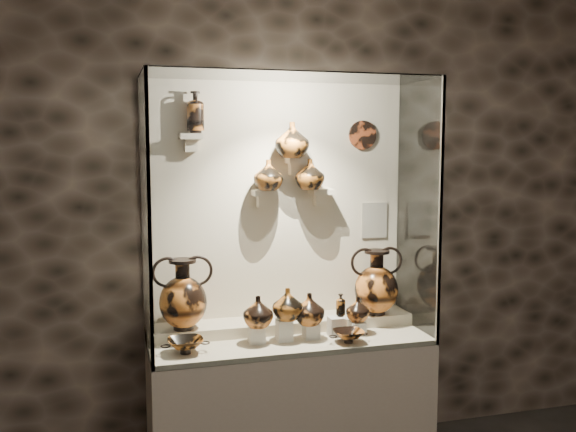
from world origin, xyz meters
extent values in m
cube|color=black|center=(0.00, 2.50, 1.60)|extent=(5.00, 0.02, 3.20)
cube|color=beige|center=(0.00, 2.18, 0.40)|extent=(1.70, 0.60, 0.80)
cube|color=#C2B497|center=(0.00, 2.18, 0.82)|extent=(1.68, 0.58, 0.03)
cube|color=#C2B497|center=(0.00, 2.35, 0.85)|extent=(1.70, 0.25, 0.10)
cube|color=beige|center=(0.00, 2.50, 1.60)|extent=(1.70, 0.03, 1.60)
cube|color=white|center=(0.00, 1.88, 1.60)|extent=(1.70, 0.01, 1.60)
cube|color=white|center=(-0.85, 2.18, 1.60)|extent=(0.01, 0.60, 1.60)
cube|color=white|center=(0.85, 2.18, 1.60)|extent=(0.01, 0.60, 1.60)
cube|color=white|center=(0.00, 2.18, 2.40)|extent=(1.70, 0.60, 0.01)
cube|color=gray|center=(-0.84, 1.89, 1.60)|extent=(0.02, 0.02, 1.60)
cube|color=gray|center=(0.84, 1.89, 1.60)|extent=(0.02, 0.02, 1.60)
cube|color=beige|center=(-0.22, 2.13, 0.88)|extent=(0.09, 0.09, 0.10)
cube|color=beige|center=(-0.05, 2.13, 0.90)|extent=(0.09, 0.09, 0.13)
cube|color=beige|center=(0.12, 2.13, 0.88)|extent=(0.09, 0.09, 0.09)
cube|color=beige|center=(0.28, 2.13, 0.89)|extent=(0.09, 0.09, 0.12)
cube|color=beige|center=(0.42, 2.13, 0.87)|extent=(0.09, 0.09, 0.08)
cube|color=beige|center=(-0.55, 2.42, 2.05)|extent=(0.14, 0.12, 0.04)
cube|color=beige|center=(-0.10, 2.42, 1.70)|extent=(0.14, 0.12, 0.04)
cube|color=beige|center=(0.10, 2.42, 1.90)|extent=(0.10, 0.12, 0.04)
cube|color=beige|center=(0.28, 2.42, 1.70)|extent=(0.14, 0.12, 0.04)
imported|color=#CB6D27|center=(-0.21, 2.11, 1.02)|extent=(0.22, 0.22, 0.19)
imported|color=#95521A|center=(-0.03, 2.11, 1.06)|extent=(0.24, 0.24, 0.19)
imported|color=#CB6D27|center=(0.10, 2.11, 1.02)|extent=(0.24, 0.24, 0.19)
imported|color=#CB6D27|center=(0.43, 2.14, 0.99)|extent=(0.20, 0.20, 0.15)
imported|color=#95521A|center=(-0.08, 2.38, 1.81)|extent=(0.20, 0.20, 0.19)
imported|color=#95521A|center=(0.07, 2.36, 2.03)|extent=(0.28, 0.28, 0.22)
imported|color=#95521A|center=(0.19, 2.38, 1.81)|extent=(0.19, 0.19, 0.19)
cylinder|color=#9F421F|center=(0.58, 2.47, 2.06)|extent=(0.19, 0.02, 0.19)
cube|color=beige|center=(0.68, 2.47, 1.50)|extent=(0.18, 0.01, 0.24)
camera|label=1|loc=(-1.05, -1.47, 2.00)|focal=40.00mm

